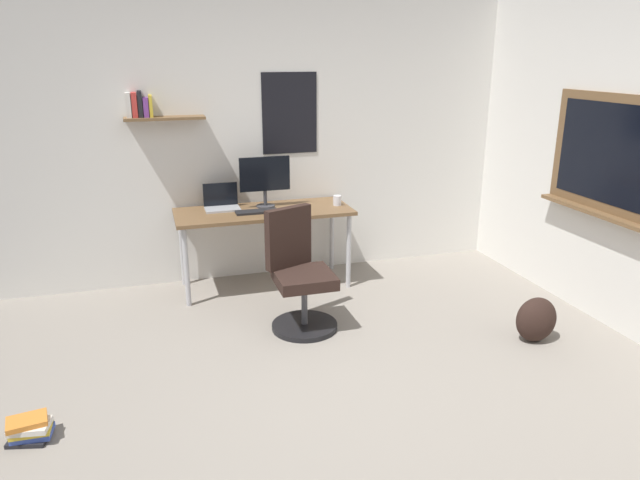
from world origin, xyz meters
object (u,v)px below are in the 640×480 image
Objects in this scene: desk at (264,217)px; coffee_mug at (337,200)px; keyboard at (257,212)px; backpack at (536,319)px; monitor_primary at (265,178)px; office_chair at (299,278)px; computer_mouse at (287,209)px; book_stack_on_floor at (30,429)px; laptop at (222,203)px.

coffee_mug is at bearing -2.34° from desk.
keyboard is 1.06× the size of backpack.
monitor_primary is 0.70m from coffee_mug.
coffee_mug is at bearing 3.72° from keyboard.
office_chair is 9.13× the size of computer_mouse.
backpack is 3.47m from book_stack_on_floor.
desk is at bearing 177.66° from coffee_mug.
monitor_primary reaches higher than keyboard.
computer_mouse is at bearing -22.22° from laptop.
book_stack_on_floor is (-1.73, -1.88, -0.59)m from desk.
computer_mouse is at bearing 133.95° from backpack.
monitor_primary is (0.39, -0.05, 0.22)m from laptop.
desk is 0.70m from coffee_mug.
book_stack_on_floor is at bearing -176.49° from backpack.
desk is 0.23m from computer_mouse.
book_stack_on_floor is at bearing -124.23° from laptop.
monitor_primary reaches higher than book_stack_on_floor.
keyboard reaches higher than book_stack_on_floor.
office_chair is at bearing -124.31° from coffee_mug.
computer_mouse is at bearing -0.00° from keyboard.
backpack is (1.81, -1.59, -0.57)m from keyboard.
laptop is at bearing 112.88° from office_chair.
computer_mouse is (0.28, -0.00, 0.01)m from keyboard.
desk is 0.40m from laptop.
monitor_primary is at bearing 68.62° from desk.
laptop is 1.23× the size of book_stack_on_floor.
laptop reaches higher than computer_mouse.
coffee_mug is at bearing 122.46° from backpack.
office_chair is at bearing -84.32° from desk.
office_chair is 3.78× the size of book_stack_on_floor.
computer_mouse is (0.11, 0.83, 0.34)m from office_chair.
monitor_primary is 1.33× the size of backpack.
keyboard is at bearing 101.54° from office_chair.
computer_mouse is (0.16, -0.18, -0.25)m from monitor_primary.
monitor_primary is at bearing 92.88° from office_chair.
monitor_primary is at bearing 133.76° from backpack.
laptop is 0.36m from keyboard.
book_stack_on_floor is at bearing -131.88° from monitor_primary.
laptop reaches higher than backpack.
backpack is at bearing -41.25° from keyboard.
desk is 1.66× the size of office_chair.
computer_mouse reaches higher than book_stack_on_floor.
monitor_primary is 5.04× the size of coffee_mug.
laptop reaches higher than coffee_mug.
monitor_primary is 2.82m from book_stack_on_floor.
computer_mouse is at bearing -174.16° from coffee_mug.
desk is 3.40× the size of monitor_primary.
office_chair is (0.09, -0.91, -0.26)m from desk.
computer_mouse is at bearing 42.91° from book_stack_on_floor.
computer_mouse is 2.73m from book_stack_on_floor.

